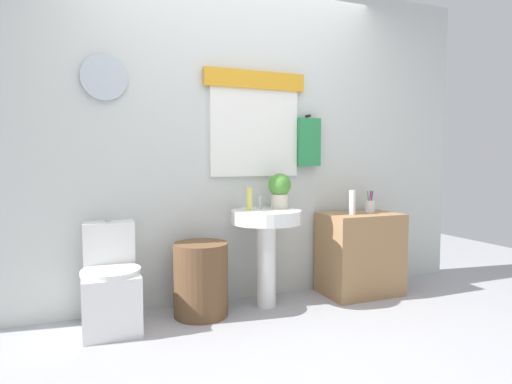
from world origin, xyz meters
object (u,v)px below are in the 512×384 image
(wooden_cabinet, at_px, (360,253))
(soap_bottle, at_px, (249,199))
(pedestal_sink, at_px, (266,233))
(toothbrush_cup, at_px, (370,206))
(toilet, at_px, (111,286))
(lotion_bottle, at_px, (352,202))
(laundry_hamper, at_px, (201,279))
(potted_plant, at_px, (280,189))

(wooden_cabinet, height_order, soap_bottle, soap_bottle)
(pedestal_sink, relative_size, toothbrush_cup, 4.04)
(toilet, relative_size, wooden_cabinet, 1.05)
(toilet, bearing_deg, pedestal_sink, -1.63)
(wooden_cabinet, relative_size, lotion_bottle, 3.43)
(toilet, xyz_separation_m, lotion_bottle, (1.88, -0.07, 0.51))
(pedestal_sink, distance_m, wooden_cabinet, 0.89)
(laundry_hamper, height_order, wooden_cabinet, wooden_cabinet)
(soap_bottle, xyz_separation_m, lotion_bottle, (0.87, -0.09, -0.05))
(wooden_cabinet, distance_m, potted_plant, 0.92)
(wooden_cabinet, relative_size, potted_plant, 2.47)
(soap_bottle, distance_m, potted_plant, 0.27)
(soap_bottle, bearing_deg, wooden_cabinet, -2.91)
(lotion_bottle, xyz_separation_m, toothbrush_cup, (0.22, 0.06, -0.05))
(wooden_cabinet, height_order, toothbrush_cup, toothbrush_cup)
(pedestal_sink, height_order, lotion_bottle, lotion_bottle)
(toilet, relative_size, toothbrush_cup, 3.87)
(pedestal_sink, xyz_separation_m, potted_plant, (0.14, 0.06, 0.33))
(pedestal_sink, distance_m, potted_plant, 0.36)
(laundry_hamper, relative_size, potted_plant, 1.92)
(pedestal_sink, bearing_deg, toothbrush_cup, 1.18)
(laundry_hamper, height_order, soap_bottle, soap_bottle)
(wooden_cabinet, bearing_deg, laundry_hamper, 180.00)
(pedestal_sink, height_order, potted_plant, potted_plant)
(laundry_hamper, xyz_separation_m, lotion_bottle, (1.27, -0.04, 0.52))
(soap_bottle, bearing_deg, toilet, -178.99)
(laundry_hamper, height_order, potted_plant, potted_plant)
(soap_bottle, xyz_separation_m, potted_plant, (0.26, 0.01, 0.06))
(laundry_hamper, bearing_deg, potted_plant, 5.24)
(laundry_hamper, relative_size, toothbrush_cup, 2.88)
(laundry_hamper, height_order, pedestal_sink, pedestal_sink)
(potted_plant, bearing_deg, wooden_cabinet, -4.74)
(toilet, relative_size, pedestal_sink, 0.96)
(soap_bottle, xyz_separation_m, toothbrush_cup, (1.09, -0.03, -0.10))
(laundry_hamper, distance_m, toothbrush_cup, 1.56)
(soap_bottle, distance_m, toothbrush_cup, 1.10)
(laundry_hamper, relative_size, pedestal_sink, 0.71)
(pedestal_sink, xyz_separation_m, toothbrush_cup, (0.97, 0.02, 0.17))
(toilet, distance_m, soap_bottle, 1.16)
(toilet, bearing_deg, toothbrush_cup, -0.33)
(wooden_cabinet, distance_m, lotion_bottle, 0.46)
(laundry_hamper, xyz_separation_m, potted_plant, (0.65, 0.06, 0.64))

